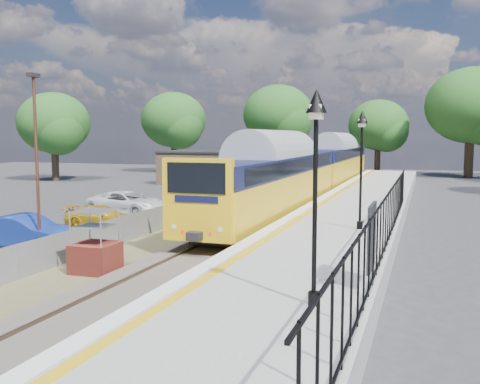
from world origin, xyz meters
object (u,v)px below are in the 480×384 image
at_px(brick_plinth, 95,243).
at_px(car_blue, 26,232).
at_px(train, 313,167).
at_px(carpark_lamp, 36,152).
at_px(victorian_lamp_south, 316,147).
at_px(victorian_lamp_north, 362,142).
at_px(car_yellow, 102,217).
at_px(car_white, 127,203).
at_px(speed_sign, 170,201).

relative_size(brick_plinth, car_blue, 0.51).
height_order(train, carpark_lamp, carpark_lamp).
bearing_deg(victorian_lamp_south, victorian_lamp_north, 91.15).
bearing_deg(carpark_lamp, victorian_lamp_north, 21.57).
bearing_deg(car_blue, carpark_lamp, -116.42).
relative_size(car_yellow, car_white, 0.76).
distance_m(carpark_lamp, car_white, 11.13).
relative_size(train, car_white, 8.52).
bearing_deg(carpark_lamp, car_blue, 154.19).
xyz_separation_m(victorian_lamp_south, victorian_lamp_north, (-0.20, 10.00, 0.00)).
height_order(victorian_lamp_north, brick_plinth, victorian_lamp_north).
height_order(train, car_yellow, train).
height_order(victorian_lamp_north, car_yellow, victorian_lamp_north).
distance_m(train, car_yellow, 17.10).
bearing_deg(car_blue, victorian_lamp_south, -115.61).
bearing_deg(train, brick_plinth, -96.19).
relative_size(speed_sign, car_yellow, 0.72).
xyz_separation_m(victorian_lamp_north, speed_sign, (-7.93, -0.63, -2.53)).
bearing_deg(car_white, car_yellow, -158.66).
bearing_deg(train, car_white, -128.41).
distance_m(carpark_lamp, car_yellow, 6.99).
bearing_deg(speed_sign, train, 86.56).
height_order(speed_sign, car_yellow, speed_sign).
xyz_separation_m(brick_plinth, speed_sign, (-0.13, 5.71, 0.74)).
bearing_deg(car_white, brick_plinth, -146.91).
height_order(carpark_lamp, car_white, carpark_lamp).
bearing_deg(speed_sign, car_yellow, 162.10).
relative_size(carpark_lamp, car_blue, 1.64).
bearing_deg(brick_plinth, speed_sign, 91.35).
bearing_deg(car_white, victorian_lamp_south, -131.94).
bearing_deg(train, victorian_lamp_north, -72.41).
distance_m(victorian_lamp_south, car_yellow, 17.69).
relative_size(victorian_lamp_south, car_white, 0.96).
distance_m(car_blue, car_white, 9.89).
distance_m(brick_plinth, carpark_lamp, 5.04).
bearing_deg(brick_plinth, victorian_lamp_north, 39.07).
bearing_deg(speed_sign, victorian_lamp_south, -43.85).
height_order(victorian_lamp_south, brick_plinth, victorian_lamp_south).
height_order(train, speed_sign, train).
xyz_separation_m(victorian_lamp_south, car_blue, (-12.88, 6.01, -3.61)).
bearing_deg(victorian_lamp_south, car_blue, 155.00).
bearing_deg(car_yellow, carpark_lamp, -173.85).
bearing_deg(speed_sign, carpark_lamp, -127.20).
height_order(brick_plinth, speed_sign, speed_sign).
distance_m(victorian_lamp_south, carpark_lamp, 12.93).
height_order(victorian_lamp_south, car_blue, victorian_lamp_south).
distance_m(speed_sign, carpark_lamp, 5.74).
height_order(victorian_lamp_south, car_white, victorian_lamp_south).
xyz_separation_m(carpark_lamp, car_blue, (-1.16, 0.56, -3.23)).
bearing_deg(car_yellow, brick_plinth, -152.98).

